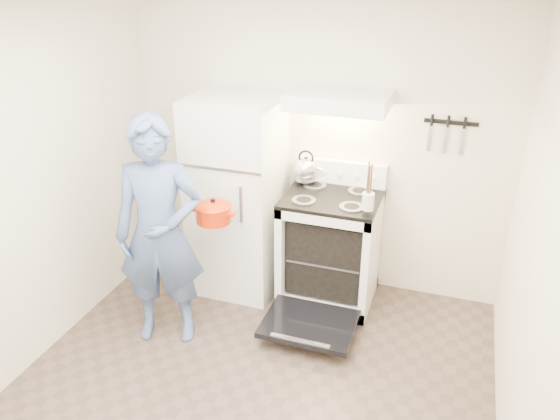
{
  "coord_description": "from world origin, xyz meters",
  "views": [
    {
      "loc": [
        1.12,
        -2.42,
        2.73
      ],
      "look_at": [
        -0.05,
        1.0,
        1.0
      ],
      "focal_mm": 35.0,
      "sensor_mm": 36.0,
      "label": 1
    }
  ],
  "objects_px": {
    "dutch_oven": "(214,214)",
    "refrigerator": "(238,196)",
    "stove_body": "(330,250)",
    "person": "(160,234)",
    "tea_kettle": "(306,167)"
  },
  "relations": [
    {
      "from": "refrigerator",
      "to": "tea_kettle",
      "type": "distance_m",
      "value": 0.62
    },
    {
      "from": "tea_kettle",
      "to": "dutch_oven",
      "type": "relative_size",
      "value": 0.88
    },
    {
      "from": "tea_kettle",
      "to": "person",
      "type": "bearing_deg",
      "value": -125.58
    },
    {
      "from": "refrigerator",
      "to": "dutch_oven",
      "type": "height_order",
      "value": "refrigerator"
    },
    {
      "from": "dutch_oven",
      "to": "refrigerator",
      "type": "bearing_deg",
      "value": 96.05
    },
    {
      "from": "person",
      "to": "refrigerator",
      "type": "bearing_deg",
      "value": 56.32
    },
    {
      "from": "refrigerator",
      "to": "dutch_oven",
      "type": "distance_m",
      "value": 0.62
    },
    {
      "from": "tea_kettle",
      "to": "person",
      "type": "height_order",
      "value": "person"
    },
    {
      "from": "refrigerator",
      "to": "tea_kettle",
      "type": "relative_size",
      "value": 5.84
    },
    {
      "from": "tea_kettle",
      "to": "person",
      "type": "relative_size",
      "value": 0.17
    },
    {
      "from": "tea_kettle",
      "to": "person",
      "type": "distance_m",
      "value": 1.35
    },
    {
      "from": "refrigerator",
      "to": "stove_body",
      "type": "relative_size",
      "value": 1.85
    },
    {
      "from": "refrigerator",
      "to": "person",
      "type": "distance_m",
      "value": 0.9
    },
    {
      "from": "stove_body",
      "to": "tea_kettle",
      "type": "relative_size",
      "value": 3.16
    },
    {
      "from": "stove_body",
      "to": "person",
      "type": "bearing_deg",
      "value": -139.65
    }
  ]
}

